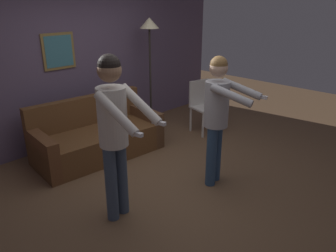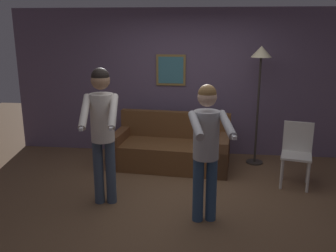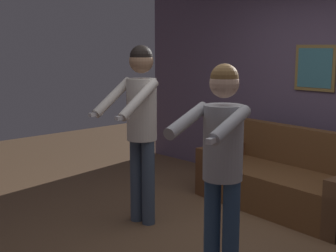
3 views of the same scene
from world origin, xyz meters
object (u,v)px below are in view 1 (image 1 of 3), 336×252
couch (98,138)px  person_standing_left (114,124)px  dining_chair_distant (202,103)px  torchiere_lamp (150,37)px  person_standing_right (218,110)px

couch → person_standing_left: person_standing_left is taller
couch → dining_chair_distant: (1.91, -0.51, 0.25)m
torchiere_lamp → dining_chair_distant: size_ratio=2.13×
torchiere_lamp → dining_chair_distant: bearing=-59.0°
person_standing_left → dining_chair_distant: bearing=19.8°
person_standing_left → person_standing_right: size_ratio=1.08×
torchiere_lamp → person_standing_left: (-2.14, -1.77, -0.56)m
person_standing_left → person_standing_right: 1.36m
person_standing_left → person_standing_right: person_standing_left is taller
couch → torchiere_lamp: (1.41, 0.31, 1.38)m
couch → person_standing_right: bearing=-71.7°
person_standing_left → person_standing_right: (1.32, -0.32, -0.10)m
dining_chair_distant → person_standing_left: bearing=-160.2°
person_standing_left → person_standing_right: bearing=-13.7°
dining_chair_distant → couch: bearing=164.9°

